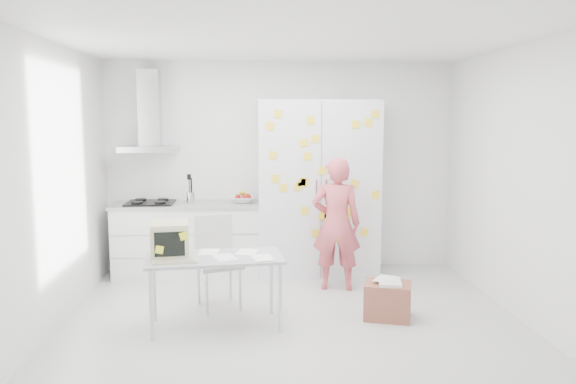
{
  "coord_description": "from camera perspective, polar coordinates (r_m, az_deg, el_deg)",
  "views": [
    {
      "loc": [
        -0.4,
        -5.32,
        1.99
      ],
      "look_at": [
        0.01,
        0.76,
        1.18
      ],
      "focal_mm": 35.0,
      "sensor_mm": 36.0,
      "label": 1
    }
  ],
  "objects": [
    {
      "name": "counter_run",
      "position": [
        7.23,
        -10.15,
        -4.64
      ],
      "size": [
        1.84,
        0.63,
        1.28
      ],
      "color": "white",
      "rests_on": "ground"
    },
    {
      "name": "ceiling",
      "position": [
        5.38,
        0.45,
        15.19
      ],
      "size": [
        4.5,
        4.0,
        0.02
      ],
      "primitive_type": "cube",
      "color": "white",
      "rests_on": "walls"
    },
    {
      "name": "walls",
      "position": [
        6.09,
        -0.07,
        1.57
      ],
      "size": [
        4.52,
        4.01,
        2.7
      ],
      "color": "white",
      "rests_on": "ground"
    },
    {
      "name": "desk",
      "position": [
        5.38,
        -10.26,
        -5.64
      ],
      "size": [
        1.33,
        0.77,
        1.01
      ],
      "rotation": [
        0.0,
        0.0,
        0.11
      ],
      "color": "#ADB0B8",
      "rests_on": "ground"
    },
    {
      "name": "range_hood",
      "position": [
        7.26,
        -13.88,
        7.14
      ],
      "size": [
        0.7,
        0.48,
        1.01
      ],
      "color": "silver",
      "rests_on": "walls"
    },
    {
      "name": "tall_cabinet",
      "position": [
        7.1,
        3.04,
        0.4
      ],
      "size": [
        1.5,
        0.68,
        2.2
      ],
      "color": "silver",
      "rests_on": "ground"
    },
    {
      "name": "chair",
      "position": [
        5.99,
        -7.26,
        -6.42
      ],
      "size": [
        0.55,
        0.55,
        0.96
      ],
      "rotation": [
        0.0,
        0.0,
        0.32
      ],
      "color": "silver",
      "rests_on": "ground"
    },
    {
      "name": "person",
      "position": [
        6.5,
        4.93,
        -3.23
      ],
      "size": [
        0.61,
        0.45,
        1.54
      ],
      "primitive_type": "imported",
      "rotation": [
        0.0,
        0.0,
        2.99
      ],
      "color": "#CE5059",
      "rests_on": "ground"
    },
    {
      "name": "cardboard_box",
      "position": [
        5.77,
        10.1,
        -10.75
      ],
      "size": [
        0.53,
        0.47,
        0.39
      ],
      "rotation": [
        0.0,
        0.0,
        -0.3
      ],
      "color": "#90523E",
      "rests_on": "ground"
    },
    {
      "name": "floor",
      "position": [
        5.7,
        0.42,
        -12.94
      ],
      "size": [
        4.5,
        4.0,
        0.02
      ],
      "primitive_type": "cube",
      "color": "silver",
      "rests_on": "ground"
    }
  ]
}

